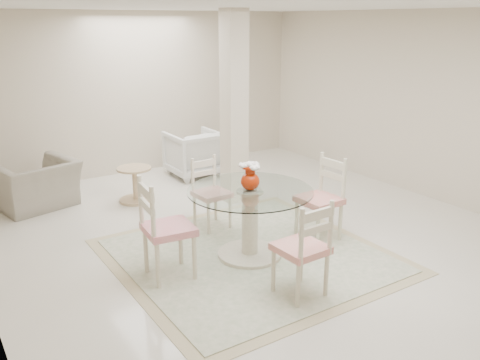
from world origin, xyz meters
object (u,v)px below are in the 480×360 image
red_vase (250,176)px  dining_chair_south (306,243)px  dining_chair_east (324,192)px  column (234,109)px  dining_chair_north (209,188)px  side_table (135,186)px  dining_chair_west (161,222)px  recliner_taupe (36,185)px  dining_table (250,223)px  armchair_white (194,153)px

red_vase → dining_chair_south: (-0.06, -1.02, -0.37)m
dining_chair_east → column: bearing=-179.1°
dining_chair_north → dining_chair_south: (-0.12, -2.03, 0.05)m
column → side_table: column is taller
dining_chair_west → recliner_taupe: 2.96m
dining_chair_north → side_table: 1.51m
column → dining_chair_east: (0.13, -1.77, -0.76)m
column → dining_chair_south: (-0.95, -2.73, -0.78)m
red_vase → dining_chair_south: red_vase is taller
dining_table → dining_chair_north: size_ratio=1.38×
dining_chair_south → recliner_taupe: dining_chair_south is taller
column → recliner_taupe: (-2.52, 1.24, -1.02)m
column → dining_chair_south: column is taller
side_table → red_vase: bearing=-81.1°
red_vase → recliner_taupe: red_vase is taller
dining_chair_west → armchair_white: dining_chair_west is taller
dining_chair_north → dining_chair_west: dining_chair_west is taller
dining_chair_south → dining_chair_west: bearing=-50.8°
dining_chair_west → recliner_taupe: (-0.61, 2.88, -0.29)m
dining_table → side_table: bearing=98.9°
armchair_white → dining_chair_west: bearing=57.4°
red_vase → armchair_white: 3.32m
dining_chair_north → armchair_white: 2.30m
dining_chair_west → column: bearing=-43.7°
recliner_taupe → dining_chair_south: bearing=97.3°
red_vase → dining_chair_north: bearing=86.6°
dining_chair_north → side_table: dining_chair_north is taller
column → recliner_taupe: size_ratio=2.62×
dining_chair_east → armchair_white: dining_chair_east is taller
red_vase → dining_chair_east: size_ratio=0.28×
column → dining_chair_north: size_ratio=2.71×
column → dining_chair_west: bearing=-139.3°
column → dining_chair_south: 2.99m
dining_table → dining_chair_north: 1.02m
armchair_white → side_table: armchair_white is taller
dining_chair_north → recliner_taupe: size_ratio=0.97×
dining_chair_south → recliner_taupe: (-1.57, 3.97, -0.24)m
dining_chair_west → recliner_taupe: size_ratio=1.14×
dining_chair_east → dining_chair_south: 1.45m
dining_chair_east → armchair_white: bearing=177.5°
red_vase → dining_chair_west: bearing=176.0°
dining_chair_north → side_table: (-0.44, 1.41, -0.29)m
red_vase → column: bearing=62.7°
dining_chair_west → dining_table: bearing=-88.4°
dining_chair_west → recliner_taupe: bearing=17.6°
dining_table → red_vase: (0.00, -0.00, 0.54)m
red_vase → recliner_taupe: size_ratio=0.30×
dining_chair_north → recliner_taupe: 2.58m
armchair_white → red_vase: bearing=73.4°
column → red_vase: (-0.88, -1.71, -0.41)m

